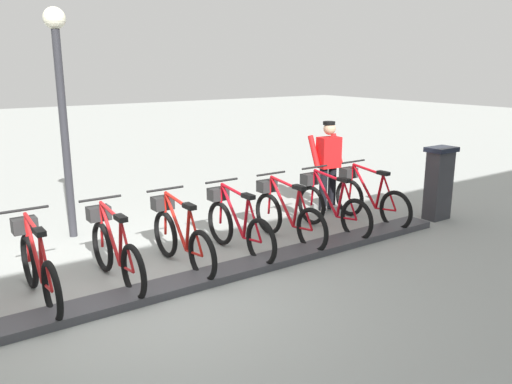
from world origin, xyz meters
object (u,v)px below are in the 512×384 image
(lamp_post, at_px, (61,88))
(bike_docked_0, at_px, (368,198))
(payment_kiosk, at_px, (439,182))
(bike_docked_5, at_px, (114,250))
(bike_docked_2, at_px, (286,214))
(bike_docked_6, at_px, (37,266))
(bike_docked_1, at_px, (330,206))
(bike_docked_4, at_px, (180,236))
(bike_docked_3, at_px, (237,225))
(worker_near_rack, at_px, (328,163))

(lamp_post, bearing_deg, bike_docked_0, -115.61)
(payment_kiosk, bearing_deg, bike_docked_5, 84.20)
(bike_docked_2, distance_m, bike_docked_6, 3.60)
(bike_docked_0, relative_size, bike_docked_1, 1.00)
(payment_kiosk, relative_size, bike_docked_5, 0.74)
(lamp_post, bearing_deg, bike_docked_5, 178.00)
(bike_docked_2, height_order, bike_docked_5, same)
(bike_docked_2, distance_m, bike_docked_4, 1.80)
(bike_docked_1, bearing_deg, bike_docked_3, 90.00)
(bike_docked_1, distance_m, bike_docked_4, 2.70)
(bike_docked_2, distance_m, worker_near_rack, 2.00)
(payment_kiosk, bearing_deg, lamp_post, 64.11)
(worker_near_rack, bearing_deg, bike_docked_4, 104.97)
(bike_docked_0, bearing_deg, lamp_post, 64.39)
(bike_docked_0, xyz_separation_m, bike_docked_6, (0.00, 5.40, 0.00))
(bike_docked_3, height_order, bike_docked_4, same)
(bike_docked_0, xyz_separation_m, bike_docked_3, (0.00, 2.70, 0.00))
(bike_docked_0, height_order, worker_near_rack, worker_near_rack)
(bike_docked_5, bearing_deg, bike_docked_3, -90.00)
(payment_kiosk, xyz_separation_m, bike_docked_3, (0.57, 3.82, -0.24))
(bike_docked_3, relative_size, lamp_post, 0.50)
(bike_docked_2, xyz_separation_m, bike_docked_5, (0.00, 2.70, 0.00))
(bike_docked_0, relative_size, bike_docked_4, 1.00)
(bike_docked_0, bearing_deg, bike_docked_6, 90.00)
(bike_docked_4, relative_size, bike_docked_5, 1.00)
(bike_docked_0, xyz_separation_m, bike_docked_2, (0.00, 1.80, 0.00))
(bike_docked_6, bearing_deg, worker_near_rack, -79.98)
(bike_docked_6, bearing_deg, bike_docked_0, -90.00)
(payment_kiosk, xyz_separation_m, bike_docked_6, (0.57, 6.52, -0.24))
(payment_kiosk, relative_size, bike_docked_6, 0.74)
(payment_kiosk, height_order, bike_docked_6, payment_kiosk)
(bike_docked_0, relative_size, lamp_post, 0.50)
(bike_docked_1, xyz_separation_m, lamp_post, (2.12, 3.53, 1.88))
(bike_docked_1, bearing_deg, bike_docked_2, 90.00)
(lamp_post, bearing_deg, worker_near_rack, -105.31)
(worker_near_rack, bearing_deg, bike_docked_0, -174.07)
(worker_near_rack, bearing_deg, bike_docked_5, 102.01)
(bike_docked_4, height_order, bike_docked_6, same)
(bike_docked_5, bearing_deg, bike_docked_1, -90.00)
(bike_docked_5, bearing_deg, bike_docked_6, 90.00)
(bike_docked_6, bearing_deg, lamp_post, -24.66)
(bike_docked_5, bearing_deg, lamp_post, -2.00)
(bike_docked_3, xyz_separation_m, worker_near_rack, (0.94, -2.60, 0.48))
(payment_kiosk, relative_size, bike_docked_3, 0.74)
(bike_docked_3, xyz_separation_m, bike_docked_4, (0.00, 0.90, 0.00))
(bike_docked_0, bearing_deg, bike_docked_3, 90.00)
(payment_kiosk, bearing_deg, bike_docked_3, 81.50)
(bike_docked_2, distance_m, bike_docked_3, 0.90)
(worker_near_rack, xyz_separation_m, lamp_post, (1.19, 4.33, 1.40))
(bike_docked_0, distance_m, worker_near_rack, 1.06)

